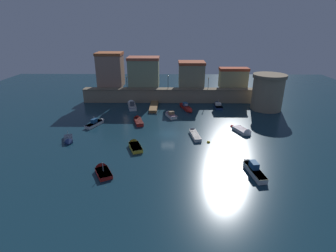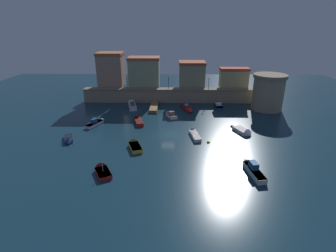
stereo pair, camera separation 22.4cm
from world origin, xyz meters
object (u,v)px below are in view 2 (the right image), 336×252
(fortress_tower, at_px, (268,92))
(mooring_buoy_1, at_px, (232,127))
(quay_lamp_2, at_px, (209,81))
(moored_boat_2, at_px, (132,105))
(moored_boat_5, at_px, (134,145))
(mooring_buoy_0, at_px, (208,143))
(moored_boat_4, at_px, (102,170))
(moored_boat_3, at_px, (97,122))
(moored_boat_0, at_px, (69,140))
(moored_boat_1, at_px, (170,114))
(quay_lamp_1, at_px, (168,80))
(quay_lamp_0, at_px, (127,80))
(moored_boat_6, at_px, (244,132))
(moored_boat_11, at_px, (218,105))
(moored_boat_9, at_px, (252,168))
(moored_boat_8, at_px, (138,120))
(moored_boat_10, at_px, (187,108))
(moored_boat_7, at_px, (194,133))

(fortress_tower, relative_size, mooring_buoy_1, 11.19)
(quay_lamp_2, relative_size, moored_boat_2, 0.40)
(moored_boat_2, relative_size, moored_boat_5, 1.50)
(moored_boat_2, bearing_deg, mooring_buoy_0, -154.93)
(quay_lamp_2, relative_size, mooring_buoy_1, 3.86)
(moored_boat_4, bearing_deg, moored_boat_3, -10.43)
(quay_lamp_2, xyz_separation_m, moored_boat_4, (-19.61, -35.91, -5.37))
(moored_boat_0, xyz_separation_m, moored_boat_5, (12.19, -2.02, 0.06))
(quay_lamp_2, bearing_deg, moored_boat_1, -130.12)
(quay_lamp_1, height_order, mooring_buoy_1, quay_lamp_1)
(moored_boat_1, xyz_separation_m, moored_boat_4, (-9.65, -24.09, -0.18))
(quay_lamp_0, height_order, mooring_buoy_0, quay_lamp_0)
(moored_boat_6, bearing_deg, fortress_tower, 126.64)
(moored_boat_6, bearing_deg, quay_lamp_1, -167.56)
(moored_boat_5, xyz_separation_m, moored_boat_11, (18.12, 23.54, 0.04))
(moored_boat_9, xyz_separation_m, mooring_buoy_1, (0.83, 17.46, -0.54))
(moored_boat_0, distance_m, mooring_buoy_0, 25.21)
(mooring_buoy_0, bearing_deg, moored_boat_3, 158.82)
(quay_lamp_2, relative_size, moored_boat_0, 0.68)
(fortress_tower, distance_m, moored_boat_2, 33.68)
(quay_lamp_0, xyz_separation_m, quay_lamp_2, (21.50, 0.00, -0.18))
(moored_boat_2, xyz_separation_m, moored_boat_8, (2.90, -10.99, -0.12))
(moored_boat_2, bearing_deg, mooring_buoy_1, -134.05)
(moored_boat_3, height_order, moored_boat_4, moored_boat_3)
(moored_boat_3, bearing_deg, moored_boat_11, -40.99)
(moored_boat_10, bearing_deg, moored_boat_6, 19.02)
(moored_boat_9, relative_size, moored_boat_11, 1.36)
(moored_boat_3, xyz_separation_m, moored_boat_8, (8.51, 1.60, -0.04))
(mooring_buoy_1, bearing_deg, moored_boat_11, 93.15)
(quay_lamp_2, relative_size, moored_boat_9, 0.44)
(moored_boat_10, distance_m, mooring_buoy_1, 14.18)
(moored_boat_0, height_order, moored_boat_3, moored_boat_3)
(moored_boat_9, relative_size, moored_boat_10, 0.96)
(moored_boat_10, bearing_deg, quay_lamp_2, 123.14)
(quay_lamp_1, bearing_deg, moored_boat_2, -154.07)
(quay_lamp_1, xyz_separation_m, moored_boat_3, (-14.81, -17.06, -5.52))
(moored_boat_4, bearing_deg, moored_boat_2, -27.21)
(moored_boat_2, distance_m, moored_boat_7, 22.99)
(moored_boat_1, bearing_deg, moored_boat_6, -146.08)
(moored_boat_5, xyz_separation_m, mooring_buoy_0, (13.02, 1.98, -0.33))
(quay_lamp_0, bearing_deg, mooring_buoy_0, -54.32)
(quay_lamp_2, xyz_separation_m, moored_boat_10, (-5.88, -6.82, -5.21))
(fortress_tower, xyz_separation_m, quay_lamp_2, (-13.62, 6.07, 1.29))
(quay_lamp_0, bearing_deg, quay_lamp_2, 0.00)
(quay_lamp_2, distance_m, moored_boat_4, 41.27)
(quay_lamp_0, distance_m, moored_boat_11, 24.57)
(moored_boat_1, height_order, moored_boat_4, moored_boat_4)
(quay_lamp_2, bearing_deg, mooring_buoy_0, -96.70)
(moored_boat_1, xyz_separation_m, moored_boat_3, (-15.46, -5.24, -0.05))
(fortress_tower, distance_m, moored_boat_10, 19.90)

